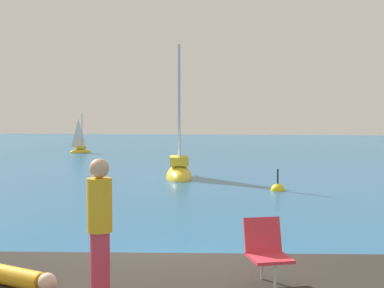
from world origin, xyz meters
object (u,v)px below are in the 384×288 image
at_px(marker_buoy, 278,191).
at_px(beach_chair, 266,248).
at_px(sailboat_near, 179,170).
at_px(person_standing, 100,226).
at_px(person_sunbather, 7,276).
at_px(sailboat_far, 80,150).

bearing_deg(marker_buoy, beach_chair, -91.60).
bearing_deg(sailboat_near, person_standing, -3.50).
bearing_deg(beach_chair, sailboat_near, 173.64).
bearing_deg(person_sunbather, beach_chair, -149.27).
bearing_deg(sailboat_near, marker_buoy, 39.93).
xyz_separation_m(person_sunbather, person_standing, (1.34, -0.42, 0.75)).
xyz_separation_m(sailboat_near, person_sunbather, (1.02, -18.31, 0.53)).
relative_size(sailboat_near, sailboat_far, 1.91).
height_order(person_sunbather, beach_chair, beach_chair).
bearing_deg(sailboat_far, person_standing, -117.68).
height_order(sailboat_far, beach_chair, sailboat_far).
bearing_deg(person_sunbather, person_standing, -176.23).
relative_size(person_sunbather, person_standing, 1.04).
height_order(sailboat_near, beach_chair, sailboat_near).
relative_size(beach_chair, marker_buoy, 0.71).
xyz_separation_m(sailboat_far, person_standing, (13.52, -35.21, 1.45)).
distance_m(sailboat_near, marker_buoy, 5.95).
distance_m(sailboat_near, beach_chair, 18.27).
distance_m(sailboat_near, person_sunbather, 18.35).
bearing_deg(beach_chair, person_sunbather, -99.91).
relative_size(person_sunbather, beach_chair, 2.11).
relative_size(sailboat_near, marker_buoy, 6.10).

